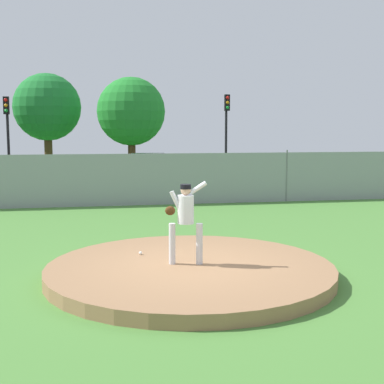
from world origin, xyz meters
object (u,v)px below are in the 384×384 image
object	(u,v)px
baseball	(141,253)
traffic_light_far	(227,122)
pitcher_youth	(185,215)
parked_car_navy	(151,174)
parked_car_white	(323,172)
parked_car_red	(41,175)
traffic_light_near	(7,125)
parked_car_slate	(236,173)
traffic_cone_orange	(87,194)

from	to	relation	value
baseball	traffic_light_far	distance (m)	19.30
pitcher_youth	traffic_light_far	size ratio (longest dim) A/B	0.34
parked_car_navy	traffic_light_far	size ratio (longest dim) A/B	0.97
pitcher_youth	parked_car_white	size ratio (longest dim) A/B	0.41
parked_car_red	traffic_light_near	xyz separation A→B (m)	(-2.01, 3.92, 2.33)
parked_car_white	parked_car_red	bearing A→B (deg)	177.23
baseball	parked_car_slate	xyz separation A→B (m)	(5.69, 13.35, 0.51)
parked_car_navy	parked_car_red	distance (m)	4.97
parked_car_red	parked_car_slate	size ratio (longest dim) A/B	1.03
parked_car_red	traffic_light_far	bearing A→B (deg)	23.31
traffic_light_near	traffic_light_far	world-z (taller)	traffic_light_far
parked_car_red	parked_car_slate	xyz separation A→B (m)	(9.05, -0.43, 0.01)
parked_car_white	traffic_cone_orange	bearing A→B (deg)	-168.14
pitcher_youth	parked_car_navy	bearing A→B (deg)	86.86
traffic_cone_orange	traffic_light_far	xyz separation A→B (m)	(7.65, 7.22, 3.02)
pitcher_youth	parked_car_white	distance (m)	16.83
parked_car_navy	parked_car_white	world-z (taller)	parked_car_navy
traffic_light_far	pitcher_youth	bearing A→B (deg)	-106.38
parked_car_white	pitcher_youth	bearing A→B (deg)	-123.31
traffic_light_far	parked_car_navy	bearing A→B (deg)	-136.48
parked_car_white	parked_car_red	distance (m)	13.43
parked_car_white	parked_car_red	xyz separation A→B (m)	(-13.41, 0.65, 0.01)
parked_car_slate	traffic_cone_orange	size ratio (longest dim) A/B	7.90
traffic_cone_orange	parked_car_navy	bearing A→B (deg)	43.08
parked_car_red	pitcher_youth	bearing A→B (deg)	-74.16
pitcher_youth	traffic_cone_orange	world-z (taller)	pitcher_youth
parked_car_white	parked_car_slate	distance (m)	4.37
baseball	parked_car_red	distance (m)	14.20
parked_car_navy	traffic_light_far	bearing A→B (deg)	43.52
traffic_light_near	parked_car_navy	bearing A→B (deg)	-31.41
parked_car_red	traffic_light_near	size ratio (longest dim) A/B	0.99
pitcher_youth	traffic_light_near	size ratio (longest dim) A/B	0.36
traffic_light_near	baseball	bearing A→B (deg)	-73.12
parked_car_slate	traffic_light_near	size ratio (longest dim) A/B	0.96
pitcher_youth	traffic_light_far	bearing A→B (deg)	73.62
pitcher_youth	parked_car_white	world-z (taller)	pitcher_youth
traffic_cone_orange	traffic_light_near	xyz separation A→B (m)	(-4.09, 6.95, 2.86)
parked_car_red	traffic_cone_orange	xyz separation A→B (m)	(2.08, -3.03, -0.54)
parked_car_navy	traffic_light_far	distance (m)	7.02
parked_car_navy	parked_car_slate	distance (m)	4.09
traffic_cone_orange	traffic_light_far	distance (m)	10.95
parked_car_white	parked_car_red	size ratio (longest dim) A/B	0.91
traffic_cone_orange	parked_car_slate	bearing A→B (deg)	20.43
parked_car_red	traffic_cone_orange	bearing A→B (deg)	-55.52
parked_car_white	traffic_light_near	distance (m)	16.25
parked_car_slate	traffic_light_far	world-z (taller)	traffic_light_far
parked_car_white	traffic_light_near	bearing A→B (deg)	163.51
parked_car_slate	traffic_light_near	world-z (taller)	traffic_light_near
parked_car_navy	traffic_light_near	bearing A→B (deg)	148.59
parked_car_navy	traffic_light_near	distance (m)	8.48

